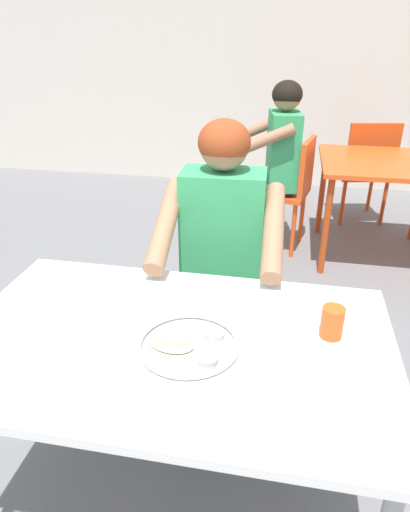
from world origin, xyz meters
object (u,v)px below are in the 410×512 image
(chair_red_left, at_px, (290,186))
(patron_background, at_px, (270,154))
(thali_tray, at_px, (189,345))
(chair_foreground, at_px, (226,273))
(chair_red_far, at_px, (365,166))
(diner_foreground, at_px, (221,248))
(table_background_red, at_px, (383,173))
(drinking_cup, at_px, (332,321))
(table_foreground, at_px, (173,357))

(chair_red_left, height_order, patron_background, patron_background)
(thali_tray, distance_m, chair_foreground, 0.90)
(chair_red_far, bearing_deg, thali_tray, -106.48)
(diner_foreground, xyz_separation_m, patron_background, (0.10, 1.59, 0.00))
(table_background_red, bearing_deg, chair_red_left, 178.44)
(thali_tray, relative_size, chair_red_left, 0.34)
(chair_red_far, bearing_deg, diner_foreground, -111.03)
(chair_foreground, relative_size, table_background_red, 1.00)
(thali_tray, height_order, drinking_cup, drinking_cup)
(drinking_cup, distance_m, table_background_red, 2.17)
(table_foreground, xyz_separation_m, patron_background, (0.15, 2.20, 0.08))
(table_foreground, xyz_separation_m, table_background_red, (0.94, 2.21, -0.02))
(thali_tray, distance_m, patron_background, 2.23)
(thali_tray, relative_size, chair_red_far, 0.33)
(drinking_cup, height_order, diner_foreground, diner_foreground)
(drinking_cup, xyz_separation_m, chair_foreground, (-0.41, 0.74, -0.28))
(drinking_cup, relative_size, table_background_red, 0.11)
(drinking_cup, distance_m, diner_foreground, 0.66)
(thali_tray, bearing_deg, chair_red_left, 83.68)
(diner_foreground, xyz_separation_m, chair_red_far, (0.87, 2.26, -0.23))
(drinking_cup, relative_size, chair_red_far, 0.11)
(drinking_cup, relative_size, chair_foreground, 0.11)
(table_foreground, height_order, thali_tray, thali_tray)
(diner_foreground, bearing_deg, chair_foreground, 91.74)
(table_background_red, bearing_deg, chair_red_far, 91.72)
(drinking_cup, distance_m, chair_foreground, 0.89)
(thali_tray, height_order, chair_red_far, chair_red_far)
(chair_red_left, distance_m, chair_red_far, 0.89)
(table_foreground, distance_m, drinking_cup, 0.48)
(patron_background, bearing_deg, chair_red_far, 41.30)
(chair_red_left, bearing_deg, table_foreground, -97.92)
(table_foreground, relative_size, thali_tray, 4.44)
(thali_tray, xyz_separation_m, table_background_red, (0.88, 2.25, -0.10))
(chair_foreground, distance_m, chair_red_left, 1.42)
(table_background_red, bearing_deg, table_foreground, -113.02)
(chair_foreground, height_order, chair_red_far, chair_red_far)
(drinking_cup, bearing_deg, table_background_red, 77.13)
(table_foreground, relative_size, table_background_red, 1.50)
(chair_foreground, distance_m, patron_background, 1.39)
(table_background_red, bearing_deg, patron_background, -178.97)
(table_foreground, height_order, diner_foreground, diner_foreground)
(thali_tray, xyz_separation_m, drinking_cup, (0.40, 0.13, 0.04))
(table_background_red, xyz_separation_m, chair_red_left, (-0.63, 0.02, -0.14))
(table_foreground, bearing_deg, diner_foreground, 85.37)
(table_foreground, distance_m, chair_foreground, 0.85)
(table_foreground, xyz_separation_m, chair_red_far, (0.92, 2.87, -0.16))
(diner_foreground, distance_m, chair_red_far, 2.44)
(table_background_red, xyz_separation_m, patron_background, (-0.79, -0.01, 0.10))
(table_foreground, height_order, patron_background, patron_background)
(patron_background, bearing_deg, table_background_red, 1.03)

